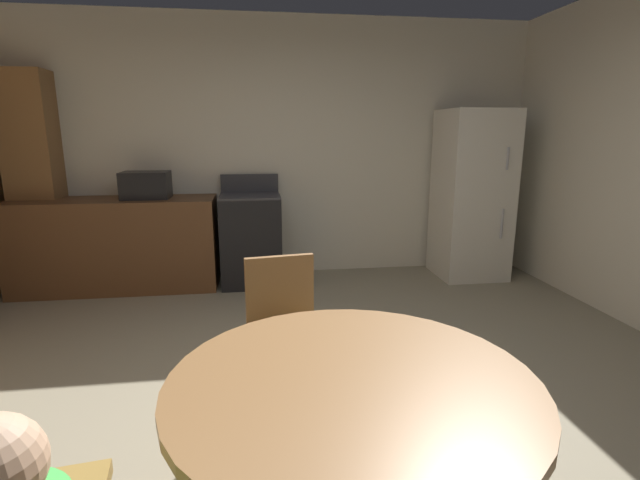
# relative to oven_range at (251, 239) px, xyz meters

# --- Properties ---
(ground_plane) EXTENTS (14.00, 14.00, 0.00)m
(ground_plane) POSITION_rel_oven_range_xyz_m (0.31, -2.49, -0.47)
(ground_plane) COLOR gray
(wall_back) EXTENTS (5.76, 0.12, 2.70)m
(wall_back) POSITION_rel_oven_range_xyz_m (0.31, 0.40, 0.88)
(wall_back) COLOR silver
(wall_back) RESTS_ON ground
(kitchen_counter) EXTENTS (1.93, 0.60, 0.90)m
(kitchen_counter) POSITION_rel_oven_range_xyz_m (-1.31, -0.00, -0.02)
(kitchen_counter) COLOR brown
(kitchen_counter) RESTS_ON ground
(pantry_column) EXTENTS (0.44, 0.36, 2.10)m
(pantry_column) POSITION_rel_oven_range_xyz_m (-2.06, 0.18, 0.58)
(pantry_column) COLOR olive
(pantry_column) RESTS_ON ground
(oven_range) EXTENTS (0.60, 0.60, 1.10)m
(oven_range) POSITION_rel_oven_range_xyz_m (0.00, 0.00, 0.00)
(oven_range) COLOR black
(oven_range) RESTS_ON ground
(refrigerator) EXTENTS (0.68, 0.68, 1.76)m
(refrigerator) POSITION_rel_oven_range_xyz_m (2.33, -0.05, 0.41)
(refrigerator) COLOR silver
(refrigerator) RESTS_ON ground
(microwave) EXTENTS (0.44, 0.32, 0.26)m
(microwave) POSITION_rel_oven_range_xyz_m (-0.99, -0.00, 0.56)
(microwave) COLOR black
(microwave) RESTS_ON kitchen_counter
(dining_table) EXTENTS (1.19, 1.19, 0.76)m
(dining_table) POSITION_rel_oven_range_xyz_m (0.35, -3.38, 0.14)
(dining_table) COLOR olive
(dining_table) RESTS_ON ground
(chair_north) EXTENTS (0.46, 0.46, 0.87)m
(chair_north) POSITION_rel_oven_range_xyz_m (0.19, -2.36, 0.03)
(chair_north) COLOR olive
(chair_north) RESTS_ON ground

